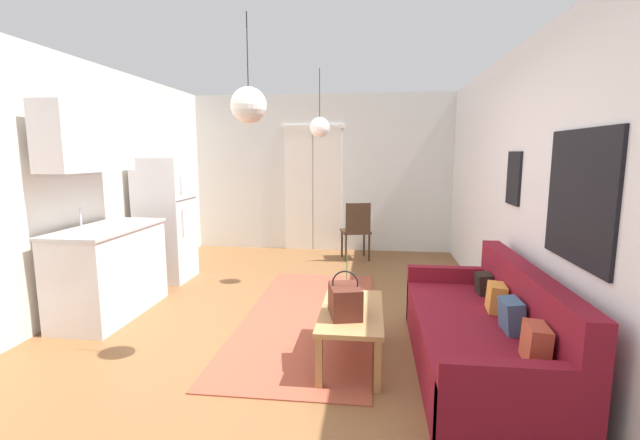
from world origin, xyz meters
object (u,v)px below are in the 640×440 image
couch (486,339)px  bamboo_vase (347,294)px  handbag (345,300)px  coffee_table (352,316)px  pendant_lamp_near (249,105)px  accent_chair (356,228)px  pendant_lamp_far (320,127)px  refrigerator (166,219)px

couch → bamboo_vase: size_ratio=4.85×
bamboo_vase → handbag: 0.20m
coffee_table → pendant_lamp_near: bearing=-165.1°
couch → accent_chair: size_ratio=2.29×
couch → accent_chair: (-1.10, 3.41, 0.23)m
handbag → accent_chair: bearing=90.7°
couch → handbag: bearing=-178.0°
bamboo_vase → pendant_lamp_far: (-0.44, 1.83, 1.42)m
handbag → coffee_table: bearing=72.3°
bamboo_vase → accent_chair: size_ratio=0.47×
accent_chair → pendant_lamp_near: pendant_lamp_near is taller
pendant_lamp_near → pendant_lamp_far: (0.26, 2.09, -0.04)m
accent_chair → bamboo_vase: bearing=76.4°
bamboo_vase → pendant_lamp_far: size_ratio=0.54×
coffee_table → bamboo_vase: 0.18m
pendant_lamp_far → bamboo_vase: bearing=-76.5°
handbag → refrigerator: (-2.46, 2.12, 0.26)m
coffee_table → accent_chair: size_ratio=1.13×
pendant_lamp_far → couch: bearing=-53.2°
bamboo_vase → accent_chair: 3.25m
coffee_table → couch: bearing=-5.9°
coffee_table → bamboo_vase: size_ratio=2.39×
refrigerator → pendant_lamp_far: bearing=-2.5°
handbag → accent_chair: accent_chair is taller
accent_chair → pendant_lamp_far: pendant_lamp_far is taller
handbag → pendant_lamp_near: pendant_lamp_near is taller
refrigerator → pendant_lamp_near: (1.76, -2.17, 1.18)m
coffee_table → pendant_lamp_far: 2.51m
refrigerator → accent_chair: 2.77m
pendant_lamp_near → pendant_lamp_far: 2.10m
coffee_table → handbag: (-0.05, -0.14, 0.18)m
bamboo_vase → pendant_lamp_near: (-0.70, -0.26, 1.46)m
bamboo_vase → pendant_lamp_near: bearing=-159.8°
couch → refrigerator: (-3.51, 2.08, 0.53)m
coffee_table → refrigerator: (-2.50, 1.98, 0.43)m
coffee_table → pendant_lamp_far: pendant_lamp_far is taller
coffee_table → refrigerator: bearing=141.7°
coffee_table → pendant_lamp_far: (-0.48, 1.89, 1.58)m
couch → bamboo_vase: 1.10m
accent_chair → couch: bearing=93.5°
handbag → refrigerator: refrigerator is taller
pendant_lamp_far → refrigerator: bearing=177.5°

